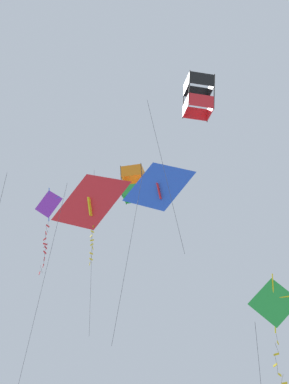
% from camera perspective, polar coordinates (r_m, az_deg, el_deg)
% --- Properties ---
extents(kite_box_near_left, '(3.07, 2.77, 7.05)m').
position_cam_1_polar(kite_box_near_left, '(26.70, 4.62, 8.10)').
color(kite_box_near_left, black).
extents(kite_box_near_right, '(4.26, 3.89, 9.38)m').
position_cam_1_polar(kite_box_near_right, '(37.37, -0.96, 0.67)').
color(kite_box_near_right, orange).
extents(kite_diamond_upper_right, '(3.87, 2.78, 8.08)m').
position_cam_1_polar(kite_diamond_upper_right, '(26.43, -8.36, -1.42)').
color(kite_diamond_upper_right, purple).
extents(kite_delta_far_centre, '(3.25, 2.32, 7.50)m').
position_cam_1_polar(kite_delta_far_centre, '(27.53, 1.25, 0.36)').
color(kite_delta_far_centre, blue).
extents(kite_delta_mid_left, '(4.06, 2.85, 9.41)m').
position_cam_1_polar(kite_delta_mid_left, '(30.18, -4.58, -0.95)').
color(kite_delta_mid_left, red).
extents(kite_diamond_highest, '(1.85, 1.35, 6.50)m').
position_cam_1_polar(kite_diamond_highest, '(21.76, 11.00, -9.53)').
color(kite_diamond_highest, green).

